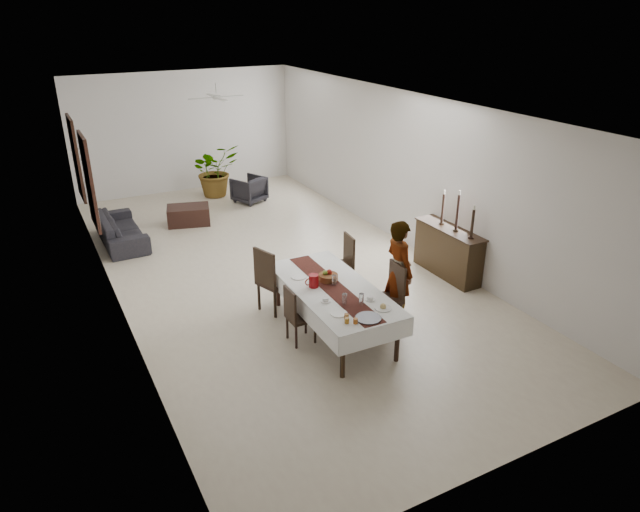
# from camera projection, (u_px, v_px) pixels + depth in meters

# --- Properties ---
(floor) EXTENTS (6.00, 12.00, 0.00)m
(floor) POSITION_uv_depth(u_px,v_px,m) (277.00, 268.00, 11.23)
(floor) COLOR beige
(floor) RESTS_ON ground
(ceiling) EXTENTS (6.00, 12.00, 0.02)m
(ceiling) POSITION_uv_depth(u_px,v_px,m) (271.00, 103.00, 9.94)
(ceiling) COLOR white
(ceiling) RESTS_ON wall_back
(wall_back) EXTENTS (6.00, 0.02, 3.20)m
(wall_back) POSITION_uv_depth(u_px,v_px,m) (185.00, 132.00, 15.43)
(wall_back) COLOR silver
(wall_back) RESTS_ON floor
(wall_front) EXTENTS (6.00, 0.02, 3.20)m
(wall_front) POSITION_uv_depth(u_px,v_px,m) (513.00, 349.00, 5.74)
(wall_front) COLOR silver
(wall_front) RESTS_ON floor
(wall_left) EXTENTS (0.02, 12.00, 3.20)m
(wall_left) POSITION_uv_depth(u_px,v_px,m) (105.00, 216.00, 9.30)
(wall_left) COLOR silver
(wall_left) RESTS_ON floor
(wall_right) EXTENTS (0.02, 12.00, 3.20)m
(wall_right) POSITION_uv_depth(u_px,v_px,m) (406.00, 170.00, 11.87)
(wall_right) COLOR silver
(wall_right) RESTS_ON floor
(dining_table_top) EXTENTS (1.08, 2.46, 0.05)m
(dining_table_top) POSITION_uv_depth(u_px,v_px,m) (333.00, 289.00, 8.80)
(dining_table_top) COLOR black
(dining_table_top) RESTS_ON table_leg_fl
(table_leg_fl) EXTENTS (0.07, 0.07, 0.71)m
(table_leg_fl) POSITION_uv_depth(u_px,v_px,m) (343.00, 355.00, 7.83)
(table_leg_fl) COLOR black
(table_leg_fl) RESTS_ON floor
(table_leg_fr) EXTENTS (0.07, 0.07, 0.71)m
(table_leg_fr) POSITION_uv_depth(u_px,v_px,m) (397.00, 340.00, 8.19)
(table_leg_fr) COLOR black
(table_leg_fr) RESTS_ON floor
(table_leg_bl) EXTENTS (0.07, 0.07, 0.71)m
(table_leg_bl) POSITION_uv_depth(u_px,v_px,m) (278.00, 287.00, 9.72)
(table_leg_bl) COLOR black
(table_leg_bl) RESTS_ON floor
(table_leg_br) EXTENTS (0.07, 0.07, 0.71)m
(table_leg_br) POSITION_uv_depth(u_px,v_px,m) (325.00, 277.00, 10.09)
(table_leg_br) COLOR black
(table_leg_br) RESTS_ON floor
(tablecloth_top) EXTENTS (1.27, 2.65, 0.01)m
(tablecloth_top) POSITION_uv_depth(u_px,v_px,m) (333.00, 288.00, 8.79)
(tablecloth_top) COLOR silver
(tablecloth_top) RESTS_ON dining_table_top
(tablecloth_drape_left) EXTENTS (0.08, 2.62, 0.30)m
(tablecloth_drape_left) POSITION_uv_depth(u_px,v_px,m) (298.00, 304.00, 8.61)
(tablecloth_drape_left) COLOR white
(tablecloth_drape_left) RESTS_ON dining_table_top
(tablecloth_drape_right) EXTENTS (0.08, 2.62, 0.30)m
(tablecloth_drape_right) POSITION_uv_depth(u_px,v_px,m) (366.00, 288.00, 9.09)
(tablecloth_drape_right) COLOR white
(tablecloth_drape_right) RESTS_ON dining_table_top
(tablecloth_drape_near) EXTENTS (1.20, 0.04, 0.30)m
(tablecloth_drape_near) POSITION_uv_depth(u_px,v_px,m) (377.00, 336.00, 7.78)
(tablecloth_drape_near) COLOR white
(tablecloth_drape_near) RESTS_ON dining_table_top
(tablecloth_drape_far) EXTENTS (1.20, 0.04, 0.30)m
(tablecloth_drape_far) POSITION_uv_depth(u_px,v_px,m) (298.00, 265.00, 9.92)
(tablecloth_drape_far) COLOR white
(tablecloth_drape_far) RESTS_ON dining_table_top
(table_runner) EXTENTS (0.42, 2.55, 0.00)m
(table_runner) POSITION_uv_depth(u_px,v_px,m) (333.00, 287.00, 8.79)
(table_runner) COLOR #501E17
(table_runner) RESTS_ON tablecloth_top
(red_pitcher) EXTENTS (0.16, 0.16, 0.20)m
(red_pitcher) POSITION_uv_depth(u_px,v_px,m) (314.00, 281.00, 8.77)
(red_pitcher) COLOR maroon
(red_pitcher) RESTS_ON tablecloth_top
(pitcher_handle) EXTENTS (0.12, 0.02, 0.12)m
(pitcher_handle) POSITION_uv_depth(u_px,v_px,m) (309.00, 282.00, 8.73)
(pitcher_handle) COLOR maroon
(pitcher_handle) RESTS_ON red_pitcher
(wine_glass_near) EXTENTS (0.07, 0.07, 0.17)m
(wine_glass_near) POSITION_uv_depth(u_px,v_px,m) (361.00, 299.00, 8.26)
(wine_glass_near) COLOR white
(wine_glass_near) RESTS_ON tablecloth_top
(wine_glass_mid) EXTENTS (0.07, 0.07, 0.17)m
(wine_glass_mid) POSITION_uv_depth(u_px,v_px,m) (344.00, 299.00, 8.25)
(wine_glass_mid) COLOR silver
(wine_glass_mid) RESTS_ON tablecloth_top
(wine_glass_far) EXTENTS (0.07, 0.07, 0.17)m
(wine_glass_far) POSITION_uv_depth(u_px,v_px,m) (334.00, 280.00, 8.82)
(wine_glass_far) COLOR silver
(wine_glass_far) RESTS_ON tablecloth_top
(teacup_right) EXTENTS (0.09, 0.09, 0.06)m
(teacup_right) POSITION_uv_depth(u_px,v_px,m) (370.00, 298.00, 8.40)
(teacup_right) COLOR white
(teacup_right) RESTS_ON saucer_right
(saucer_right) EXTENTS (0.15, 0.15, 0.01)m
(saucer_right) POSITION_uv_depth(u_px,v_px,m) (370.00, 300.00, 8.41)
(saucer_right) COLOR silver
(saucer_right) RESTS_ON tablecloth_top
(teacup_left) EXTENTS (0.09, 0.09, 0.06)m
(teacup_left) POSITION_uv_depth(u_px,v_px,m) (326.00, 300.00, 8.36)
(teacup_left) COLOR silver
(teacup_left) RESTS_ON saucer_left
(saucer_left) EXTENTS (0.15, 0.15, 0.01)m
(saucer_left) POSITION_uv_depth(u_px,v_px,m) (326.00, 301.00, 8.37)
(saucer_left) COLOR white
(saucer_left) RESTS_ON tablecloth_top
(plate_near_right) EXTENTS (0.24, 0.24, 0.02)m
(plate_near_right) POSITION_uv_depth(u_px,v_px,m) (383.00, 308.00, 8.17)
(plate_near_right) COLOR silver
(plate_near_right) RESTS_ON tablecloth_top
(bread_near_right) EXTENTS (0.09, 0.09, 0.09)m
(bread_near_right) POSITION_uv_depth(u_px,v_px,m) (383.00, 306.00, 8.16)
(bread_near_right) COLOR tan
(bread_near_right) RESTS_ON plate_near_right
(plate_near_left) EXTENTS (0.24, 0.24, 0.02)m
(plate_near_left) POSITION_uv_depth(u_px,v_px,m) (339.00, 313.00, 8.04)
(plate_near_left) COLOR white
(plate_near_left) RESTS_ON tablecloth_top
(plate_far_left) EXTENTS (0.24, 0.24, 0.02)m
(plate_far_left) POSITION_uv_depth(u_px,v_px,m) (299.00, 277.00, 9.11)
(plate_far_left) COLOR white
(plate_far_left) RESTS_ON tablecloth_top
(serving_tray) EXTENTS (0.37, 0.37, 0.02)m
(serving_tray) POSITION_uv_depth(u_px,v_px,m) (368.00, 318.00, 7.91)
(serving_tray) COLOR #434449
(serving_tray) RESTS_ON tablecloth_top
(jam_jar_a) EXTENTS (0.07, 0.07, 0.08)m
(jam_jar_a) POSITION_uv_depth(u_px,v_px,m) (355.00, 321.00, 7.78)
(jam_jar_a) COLOR #9C4F16
(jam_jar_a) RESTS_ON tablecloth_top
(jam_jar_b) EXTENTS (0.07, 0.07, 0.08)m
(jam_jar_b) POSITION_uv_depth(u_px,v_px,m) (347.00, 321.00, 7.79)
(jam_jar_b) COLOR #966015
(jam_jar_b) RESTS_ON tablecloth_top
(jam_jar_c) EXTENTS (0.07, 0.07, 0.08)m
(jam_jar_c) POSITION_uv_depth(u_px,v_px,m) (346.00, 316.00, 7.90)
(jam_jar_c) COLOR brown
(jam_jar_c) RESTS_ON tablecloth_top
(fruit_basket) EXTENTS (0.30, 0.30, 0.10)m
(fruit_basket) POSITION_uv_depth(u_px,v_px,m) (328.00, 277.00, 9.00)
(fruit_basket) COLOR brown
(fruit_basket) RESTS_ON tablecloth_top
(fruit_red) EXTENTS (0.09, 0.09, 0.09)m
(fruit_red) POSITION_uv_depth(u_px,v_px,m) (329.00, 272.00, 8.99)
(fruit_red) COLOR maroon
(fruit_red) RESTS_ON fruit_basket
(fruit_green) EXTENTS (0.08, 0.08, 0.08)m
(fruit_green) POSITION_uv_depth(u_px,v_px,m) (325.00, 273.00, 8.97)
(fruit_green) COLOR olive
(fruit_green) RESTS_ON fruit_basket
(chair_right_near_seat) EXTENTS (0.46, 0.46, 0.05)m
(chair_right_near_seat) POSITION_uv_depth(u_px,v_px,m) (385.00, 300.00, 9.07)
(chair_right_near_seat) COLOR black
(chair_right_near_seat) RESTS_ON chair_right_near_leg_fl
(chair_right_near_leg_fl) EXTENTS (0.05, 0.05, 0.44)m
(chair_right_near_leg_fl) POSITION_uv_depth(u_px,v_px,m) (400.00, 316.00, 9.09)
(chair_right_near_leg_fl) COLOR black
(chair_right_near_leg_fl) RESTS_ON floor
(chair_right_near_leg_fr) EXTENTS (0.05, 0.05, 0.44)m
(chair_right_near_leg_fr) POSITION_uv_depth(u_px,v_px,m) (388.00, 306.00, 9.39)
(chair_right_near_leg_fr) COLOR black
(chair_right_near_leg_fr) RESTS_ON floor
(chair_right_near_leg_bl) EXTENTS (0.05, 0.05, 0.44)m
(chair_right_near_leg_bl) POSITION_uv_depth(u_px,v_px,m) (381.00, 321.00, 8.95)
(chair_right_near_leg_bl) COLOR black
(chair_right_near_leg_bl) RESTS_ON floor
(chair_right_near_leg_br) EXTENTS (0.05, 0.05, 0.44)m
(chair_right_near_leg_br) POSITION_uv_depth(u_px,v_px,m) (369.00, 310.00, 9.25)
(chair_right_near_leg_br) COLOR black
(chair_right_near_leg_br) RESTS_ON floor
(chair_right_near_back) EXTENTS (0.06, 0.45, 0.57)m
(chair_right_near_back) POSITION_uv_depth(u_px,v_px,m) (397.00, 280.00, 9.03)
(chair_right_near_back) COLOR black
(chair_right_near_back) RESTS_ON chair_right_near_seat
(chair_right_far_seat) EXTENTS (0.47, 0.47, 0.05)m
(chair_right_far_seat) POSITION_uv_depth(u_px,v_px,m) (339.00, 266.00, 10.27)
(chair_right_far_seat) COLOR black
(chair_right_far_seat) RESTS_ON chair_right_far_leg_fl
(chair_right_far_leg_fl) EXTENTS (0.05, 0.05, 0.43)m
(chair_right_far_leg_fl) POSITION_uv_depth(u_px,v_px,m) (352.00, 280.00, 10.27)
(chair_right_far_leg_fl) COLOR black
(chair_right_far_leg_fl) RESTS_ON floor
(chair_right_far_leg_fr) EXTENTS (0.05, 0.05, 0.43)m
(chair_right_far_leg_fr) POSITION_uv_depth(u_px,v_px,m) (344.00, 273.00, 10.57)
(chair_right_far_leg_fr) COLOR black
(chair_right_far_leg_fr) RESTS_ON floor
(chair_right_far_leg_bl) EXTENTS (0.05, 0.05, 0.43)m
(chair_right_far_leg_bl) POSITION_uv_depth(u_px,v_px,m) (334.00, 284.00, 10.15)
(chair_right_far_leg_bl) COLOR black
(chair_right_far_leg_bl) RESTS_ON floor
(chair_right_far_leg_br) EXTENTS (0.05, 0.05, 0.43)m
(chair_right_far_leg_br) POSITION_uv_depth(u_px,v_px,m) (326.00, 276.00, 10.45)
(chair_right_far_leg_br) COLOR black
(chair_right_far_leg_br) RESTS_ON floor
(chair_right_far_back) EXTENTS (0.09, 0.43, 0.55)m
(chair_right_far_back) POSITION_uv_depth(u_px,v_px,m) (349.00, 250.00, 10.21)
(chair_right_far_back) COLOR black
(chair_right_far_back) RESTS_ON chair_right_far_seat
(chair_left_near_seat) EXTENTS (0.39, 0.39, 0.04)m
(chair_left_near_seat) POSITION_uv_depth(u_px,v_px,m) (301.00, 317.00, 8.67)
(chair_left_near_seat) COLOR black
(chair_left_near_seat) RESTS_ON chair_left_near_leg_fl
(chair_left_near_leg_fl) EXTENTS (0.04, 0.04, 0.39)m
(chair_left_near_leg_fl) POSITION_uv_depth(u_px,v_px,m) (287.00, 327.00, 8.82)
(chair_left_near_leg_fl) COLOR black
(chair_left_near_leg_fl) RESTS_ON floor
(chair_left_near_leg_fr) EXTENTS (0.04, 0.04, 0.39)m
(chair_left_near_leg_fr) POSITION_uv_depth(u_px,v_px,m) (296.00, 337.00, 8.56)
(chair_left_near_leg_fr) COLOR black
(chair_left_near_leg_fr) RESTS_ON floor
(chair_left_near_leg_bl) EXTENTS (0.04, 0.04, 0.39)m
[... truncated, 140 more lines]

